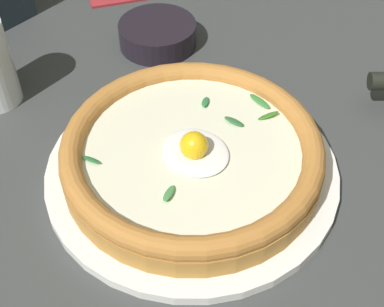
# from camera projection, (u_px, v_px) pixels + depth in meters

# --- Properties ---
(ground_plane) EXTENTS (2.40, 2.40, 0.03)m
(ground_plane) POSITION_uv_depth(u_px,v_px,m) (175.00, 178.00, 0.60)
(ground_plane) COLOR #393C3C
(ground_plane) RESTS_ON ground
(pizza_plate) EXTENTS (0.32, 0.32, 0.01)m
(pizza_plate) POSITION_uv_depth(u_px,v_px,m) (192.00, 170.00, 0.58)
(pizza_plate) COLOR white
(pizza_plate) RESTS_ON ground
(pizza) EXTENTS (0.28, 0.28, 0.06)m
(pizza) POSITION_uv_depth(u_px,v_px,m) (192.00, 152.00, 0.56)
(pizza) COLOR #B77E36
(pizza) RESTS_ON pizza_plate
(side_bowl) EXTENTS (0.11, 0.11, 0.03)m
(side_bowl) POSITION_uv_depth(u_px,v_px,m) (158.00, 34.00, 0.74)
(side_bowl) COLOR black
(side_bowl) RESTS_ON ground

